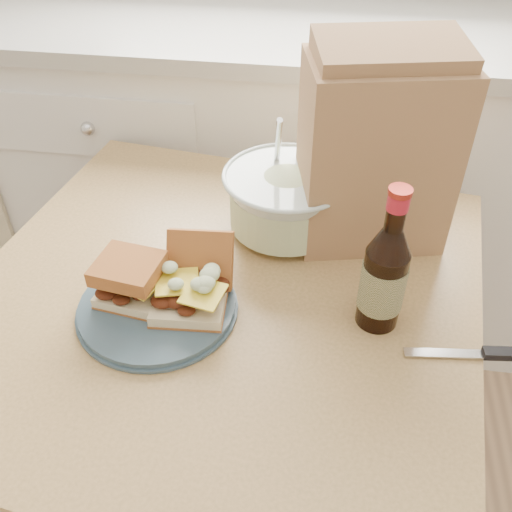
# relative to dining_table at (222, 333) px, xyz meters

# --- Properties ---
(cabinet_run) EXTENTS (2.50, 0.64, 0.94)m
(cabinet_run) POSITION_rel_dining_table_xyz_m (0.06, 0.83, -0.15)
(cabinet_run) COLOR white
(cabinet_run) RESTS_ON ground
(dining_table) EXTENTS (0.99, 0.99, 0.73)m
(dining_table) POSITION_rel_dining_table_xyz_m (0.00, 0.00, 0.00)
(dining_table) COLOR tan
(dining_table) RESTS_ON ground
(plate) EXTENTS (0.26, 0.26, 0.02)m
(plate) POSITION_rel_dining_table_xyz_m (-0.09, -0.06, 0.12)
(plate) COLOR #3C5362
(plate) RESTS_ON dining_table
(sandwich_left) EXTENTS (0.12, 0.11, 0.08)m
(sandwich_left) POSITION_rel_dining_table_xyz_m (-0.14, -0.05, 0.16)
(sandwich_left) COLOR beige
(sandwich_left) RESTS_ON plate
(sandwich_right) EXTENTS (0.12, 0.17, 0.10)m
(sandwich_right) POSITION_rel_dining_table_xyz_m (-0.04, -0.04, 0.16)
(sandwich_right) COLOR beige
(sandwich_right) RESTS_ON plate
(coleslaw_bowl) EXTENTS (0.24, 0.24, 0.24)m
(coleslaw_bowl) POSITION_rel_dining_table_xyz_m (0.09, 0.20, 0.17)
(coleslaw_bowl) COLOR silver
(coleslaw_bowl) RESTS_ON dining_table
(beer_bottle) EXTENTS (0.07, 0.07, 0.26)m
(beer_bottle) POSITION_rel_dining_table_xyz_m (0.27, -0.03, 0.20)
(beer_bottle) COLOR black
(beer_bottle) RESTS_ON dining_table
(knife) EXTENTS (0.20, 0.04, 0.01)m
(knife) POSITION_rel_dining_table_xyz_m (0.45, -0.08, 0.11)
(knife) COLOR silver
(knife) RESTS_ON dining_table
(paper_bag) EXTENTS (0.29, 0.22, 0.34)m
(paper_bag) POSITION_rel_dining_table_xyz_m (0.25, 0.21, 0.28)
(paper_bag) COLOR #A77C51
(paper_bag) RESTS_ON dining_table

